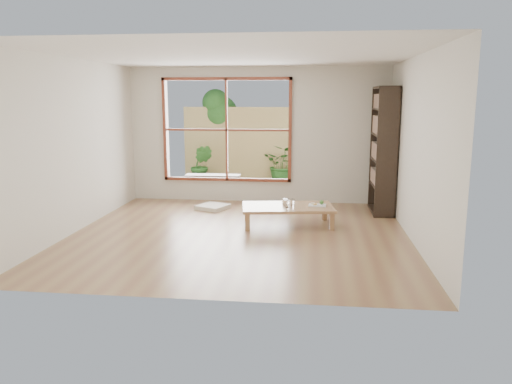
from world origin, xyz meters
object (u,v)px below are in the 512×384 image
food_tray (318,204)px  garden_bench (213,177)px  low_table (288,208)px  bookshelf (383,150)px

food_tray → garden_bench: food_tray is taller
food_tray → garden_bench: size_ratio=0.24×
low_table → food_tray: (0.48, 0.06, 0.06)m
low_table → garden_bench: (-1.74, 2.58, 0.06)m
garden_bench → bookshelf: bearing=-25.1°
low_table → garden_bench: bearing=115.6°
low_table → garden_bench: garden_bench is taller
bookshelf → food_tray: 1.74m
food_tray → garden_bench: (-2.22, 2.52, -0.00)m
low_table → food_tray: bearing=-1.3°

